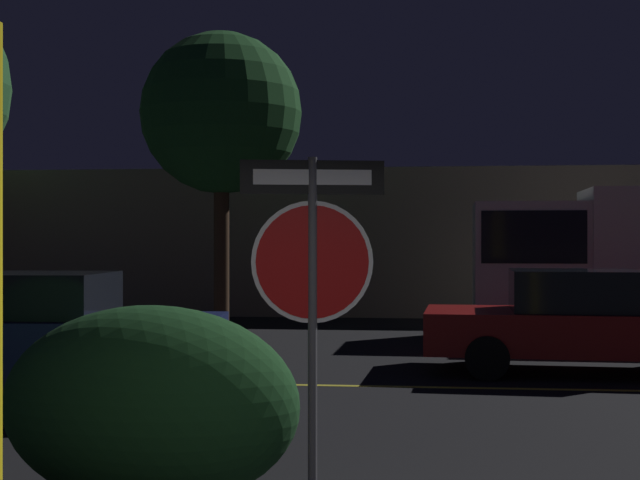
{
  "coord_description": "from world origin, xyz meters",
  "views": [
    {
      "loc": [
        0.05,
        -3.71,
        1.88
      ],
      "look_at": [
        -0.76,
        4.04,
        1.89
      ],
      "focal_mm": 50.0,
      "sensor_mm": 36.0,
      "label": 1
    }
  ],
  "objects_px": {
    "passing_car_1": "(13,339)",
    "delivery_truck": "(615,255)",
    "passing_car_2": "(583,322)",
    "tree_0": "(221,114)",
    "stop_sign": "(312,265)",
    "hedge_bush_1": "(150,406)"
  },
  "relations": [
    {
      "from": "stop_sign",
      "to": "tree_0",
      "type": "bearing_deg",
      "value": 93.4
    },
    {
      "from": "stop_sign",
      "to": "passing_car_1",
      "type": "height_order",
      "value": "stop_sign"
    },
    {
      "from": "passing_car_1",
      "to": "passing_car_2",
      "type": "height_order",
      "value": "passing_car_1"
    },
    {
      "from": "passing_car_1",
      "to": "passing_car_2",
      "type": "distance_m",
      "value": 7.67
    },
    {
      "from": "stop_sign",
      "to": "passing_car_2",
      "type": "height_order",
      "value": "stop_sign"
    },
    {
      "from": "stop_sign",
      "to": "hedge_bush_1",
      "type": "distance_m",
      "value": 1.63
    },
    {
      "from": "passing_car_2",
      "to": "tree_0",
      "type": "xyz_separation_m",
      "value": [
        -6.35,
        5.09,
        3.77
      ]
    },
    {
      "from": "passing_car_2",
      "to": "tree_0",
      "type": "distance_m",
      "value": 8.97
    },
    {
      "from": "passing_car_2",
      "to": "passing_car_1",
      "type": "bearing_deg",
      "value": -61.72
    },
    {
      "from": "stop_sign",
      "to": "hedge_bush_1",
      "type": "relative_size",
      "value": 1.13
    },
    {
      "from": "passing_car_1",
      "to": "passing_car_2",
      "type": "xyz_separation_m",
      "value": [
        6.95,
        3.24,
        -0.04
      ]
    },
    {
      "from": "tree_0",
      "to": "passing_car_2",
      "type": "bearing_deg",
      "value": -38.7
    },
    {
      "from": "hedge_bush_1",
      "to": "passing_car_2",
      "type": "relative_size",
      "value": 0.46
    },
    {
      "from": "hedge_bush_1",
      "to": "delivery_truck",
      "type": "bearing_deg",
      "value": 63.56
    },
    {
      "from": "stop_sign",
      "to": "passing_car_2",
      "type": "xyz_separation_m",
      "value": [
        3.05,
        7.26,
        -1.0
      ]
    },
    {
      "from": "stop_sign",
      "to": "passing_car_2",
      "type": "relative_size",
      "value": 0.52
    },
    {
      "from": "hedge_bush_1",
      "to": "delivery_truck",
      "type": "height_order",
      "value": "delivery_truck"
    },
    {
      "from": "stop_sign",
      "to": "delivery_truck",
      "type": "relative_size",
      "value": 0.43
    },
    {
      "from": "delivery_truck",
      "to": "tree_0",
      "type": "relative_size",
      "value": 0.91
    },
    {
      "from": "passing_car_2",
      "to": "tree_0",
      "type": "height_order",
      "value": "tree_0"
    },
    {
      "from": "passing_car_1",
      "to": "delivery_truck",
      "type": "bearing_deg",
      "value": -49.76
    },
    {
      "from": "hedge_bush_1",
      "to": "passing_car_2",
      "type": "xyz_separation_m",
      "value": [
        4.25,
        6.84,
        0.01
      ]
    }
  ]
}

